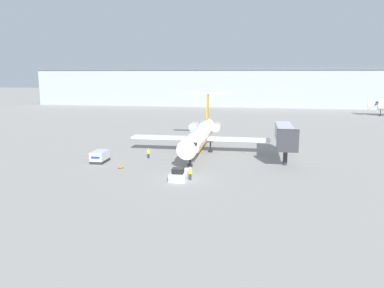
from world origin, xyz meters
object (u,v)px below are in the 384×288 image
at_px(worker_near_tug, 190,173).
at_px(jet_bridge, 285,135).
at_px(airplane_main, 200,134).
at_px(luggage_cart, 100,157).
at_px(pushback_tug, 179,175).
at_px(worker_by_wing, 148,153).
at_px(traffic_cone_left, 121,166).

distance_m(worker_near_tug, jet_bridge, 19.69).
relative_size(airplane_main, jet_bridge, 1.96).
bearing_deg(jet_bridge, airplane_main, 164.07).
bearing_deg(luggage_cart, airplane_main, 34.31).
distance_m(airplane_main, jet_bridge, 15.56).
bearing_deg(airplane_main, pushback_tug, -90.37).
xyz_separation_m(airplane_main, jet_bridge, (14.93, -4.26, 1.06)).
relative_size(airplane_main, worker_by_wing, 15.47).
distance_m(worker_near_tug, worker_by_wing, 15.26).
height_order(worker_near_tug, jet_bridge, jet_bridge).
xyz_separation_m(luggage_cart, worker_near_tug, (16.58, -7.89, 0.05)).
height_order(worker_by_wing, jet_bridge, jet_bridge).
bearing_deg(worker_by_wing, luggage_cart, -150.16).
relative_size(worker_by_wing, jet_bridge, 0.13).
bearing_deg(jet_bridge, pushback_tug, -137.54).
height_order(pushback_tug, luggage_cart, luggage_cart).
relative_size(luggage_cart, traffic_cone_left, 4.31).
distance_m(airplane_main, luggage_cart, 18.47).
relative_size(luggage_cart, worker_by_wing, 2.05).
height_order(worker_near_tug, worker_by_wing, worker_near_tug).
xyz_separation_m(airplane_main, traffic_cone_left, (-10.31, -13.65, -2.99)).
bearing_deg(worker_near_tug, airplane_main, 94.60).
bearing_deg(traffic_cone_left, luggage_cart, 145.24).
bearing_deg(pushback_tug, jet_bridge, 42.46).
relative_size(airplane_main, worker_near_tug, 14.69).
relative_size(worker_by_wing, traffic_cone_left, 2.10).
relative_size(worker_near_tug, jet_bridge, 0.13).
bearing_deg(luggage_cart, traffic_cone_left, -34.76).
bearing_deg(luggage_cart, pushback_tug, -27.22).
height_order(luggage_cart, jet_bridge, jet_bridge).
bearing_deg(worker_by_wing, traffic_cone_left, -107.33).
bearing_deg(worker_by_wing, jet_bridge, 4.91).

